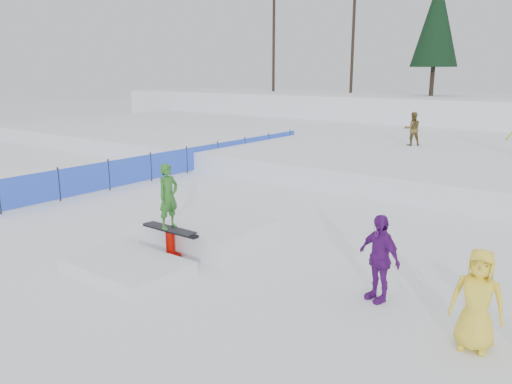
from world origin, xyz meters
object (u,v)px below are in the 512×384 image
Objects in this scene: safety_fence at (187,160)px; jib_rail_feature at (189,238)px; walker_olive at (413,129)px; spectator_yellow at (477,300)px; spectator_purple at (379,258)px.

jib_rail_feature reaches higher than safety_fence.
walker_olive is 14.41m from jib_rail_feature.
spectator_yellow is 6.36m from jib_rail_feature.
walker_olive is 0.93× the size of spectator_purple.
safety_fence is 12.67m from spectator_purple.
walker_olive is at bearing 51.02° from safety_fence.
jib_rail_feature reaches higher than spectator_purple.
spectator_purple is at bearing 73.70° from walker_olive.
spectator_yellow is 0.35× the size of jib_rail_feature.
spectator_yellow is (6.44, -14.83, -0.77)m from walker_olive.
spectator_yellow reaches higher than safety_fence.
safety_fence is at bearing 143.95° from spectator_yellow.
spectator_purple reaches higher than safety_fence.
jib_rail_feature is (6.49, -6.48, -0.25)m from safety_fence.
jib_rail_feature is at bearing 168.13° from spectator_yellow.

